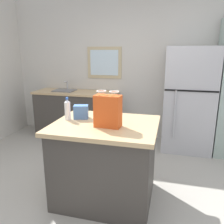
{
  "coord_description": "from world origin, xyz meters",
  "views": [
    {
      "loc": [
        0.61,
        -2.16,
        1.69
      ],
      "look_at": [
        -0.06,
        0.44,
        0.97
      ],
      "focal_mm": 37.16,
      "sensor_mm": 36.0,
      "label": 1
    }
  ],
  "objects": [
    {
      "name": "back_wall",
      "position": [
        -0.01,
        2.31,
        1.4
      ],
      "size": [
        5.2,
        0.13,
        2.79
      ],
      "color": "silver",
      "rests_on": "ground"
    },
    {
      "name": "shopping_bag",
      "position": [
        -0.01,
        0.04,
        1.09
      ],
      "size": [
        0.28,
        0.16,
        0.38
      ],
      "color": "#DB511E",
      "rests_on": "kitchen_island"
    },
    {
      "name": "refrigerator",
      "position": [
        0.91,
        1.88,
        0.87
      ],
      "size": [
        0.81,
        0.75,
        1.75
      ],
      "color": "#B7B7BC",
      "rests_on": "ground"
    },
    {
      "name": "small_box",
      "position": [
        -0.39,
        0.26,
        0.99
      ],
      "size": [
        0.19,
        0.15,
        0.16
      ],
      "primitive_type": "cube",
      "rotation": [
        0.0,
        0.0,
        0.28
      ],
      "color": "#4775B7",
      "rests_on": "kitchen_island"
    },
    {
      "name": "ground",
      "position": [
        0.0,
        0.0,
        0.0
      ],
      "size": [
        6.23,
        6.23,
        0.0
      ],
      "primitive_type": "plane",
      "color": "#ADA89E"
    },
    {
      "name": "kitchen_island",
      "position": [
        -0.06,
        0.14,
        0.46
      ],
      "size": [
        1.13,
        0.93,
        0.92
      ],
      "color": "#423D38",
      "rests_on": "ground"
    },
    {
      "name": "sink_counter",
      "position": [
        -1.19,
        1.96,
        0.47
      ],
      "size": [
        1.61,
        0.59,
        1.1
      ],
      "color": "#423D38",
      "rests_on": "ground"
    },
    {
      "name": "ear_defenders",
      "position": [
        -0.2,
        0.44,
        0.94
      ],
      "size": [
        0.19,
        0.19,
        0.06
      ],
      "color": "black",
      "rests_on": "kitchen_island"
    },
    {
      "name": "bottle",
      "position": [
        -0.52,
        0.17,
        1.03
      ],
      "size": [
        0.07,
        0.07,
        0.26
      ],
      "color": "white",
      "rests_on": "kitchen_island"
    }
  ]
}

